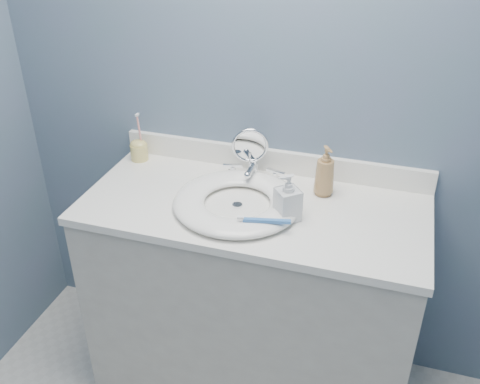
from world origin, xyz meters
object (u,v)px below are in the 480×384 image
at_px(soap_bottle_amber, 325,171).
at_px(toothbrush_holder, 139,149).
at_px(soap_bottle_clear, 288,197).
at_px(makeup_mirror, 250,151).

relative_size(soap_bottle_amber, toothbrush_holder, 0.93).
height_order(soap_bottle_clear, toothbrush_holder, toothbrush_holder).
bearing_deg(soap_bottle_clear, makeup_mirror, 179.66).
distance_m(makeup_mirror, toothbrush_holder, 0.48).
height_order(makeup_mirror, soap_bottle_amber, makeup_mirror).
xyz_separation_m(makeup_mirror, soap_bottle_clear, (0.20, -0.24, -0.03)).
bearing_deg(soap_bottle_amber, makeup_mirror, 136.40).
xyz_separation_m(makeup_mirror, toothbrush_holder, (-0.47, 0.01, -0.06)).
bearing_deg(toothbrush_holder, soap_bottle_amber, -3.82).
bearing_deg(soap_bottle_amber, toothbrush_holder, 140.68).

